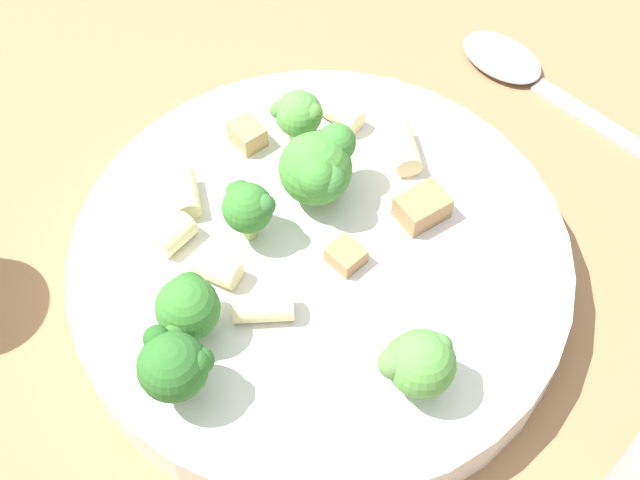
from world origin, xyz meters
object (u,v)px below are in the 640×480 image
(rigatoni_0, at_px, (338,111))
(chicken_chunk_1, at_px, (247,135))
(broccoli_floret_0, at_px, (299,116))
(broccoli_floret_4, at_px, (419,362))
(rigatoni_4, at_px, (175,235))
(chicken_chunk_0, at_px, (346,256))
(rigatoni_2, at_px, (263,308))
(broccoli_floret_5, at_px, (186,306))
(broccoli_floret_1, at_px, (175,366))
(rigatoni_5, at_px, (186,194))
(broccoli_floret_2, at_px, (322,168))
(rigatoni_3, at_px, (217,269))
(chicken_chunk_2, at_px, (422,207))
(pasta_bowl, at_px, (320,264))
(broccoli_floret_3, at_px, (248,206))
(rigatoni_1, at_px, (403,148))
(spoon, at_px, (531,76))

(rigatoni_0, distance_m, chicken_chunk_1, 0.05)
(broccoli_floret_0, xyz_separation_m, broccoli_floret_4, (0.05, -0.15, -0.00))
(rigatoni_0, relative_size, rigatoni_4, 1.41)
(chicken_chunk_0, bearing_deg, rigatoni_2, -145.74)
(broccoli_floret_5, bearing_deg, chicken_chunk_0, 23.38)
(chicken_chunk_1, bearing_deg, broccoli_floret_1, -102.76)
(broccoli_floret_4, height_order, rigatoni_5, broccoli_floret_4)
(broccoli_floret_2, relative_size, rigatoni_3, 1.84)
(rigatoni_2, height_order, rigatoni_3, same)
(chicken_chunk_2, bearing_deg, pasta_bowl, -160.78)
(broccoli_floret_3, distance_m, rigatoni_0, 0.09)
(broccoli_floret_0, xyz_separation_m, broccoli_floret_1, (-0.06, -0.15, 0.00))
(broccoli_floret_1, bearing_deg, rigatoni_1, 48.27)
(rigatoni_1, distance_m, rigatoni_2, 0.12)
(broccoli_floret_1, relative_size, rigatoni_1, 1.38)
(broccoli_floret_4, bearing_deg, broccoli_floret_5, 160.45)
(broccoli_floret_1, distance_m, broccoli_floret_5, 0.03)
(pasta_bowl, bearing_deg, chicken_chunk_2, 19.22)
(rigatoni_2, height_order, chicken_chunk_0, rigatoni_2)
(pasta_bowl, relative_size, rigatoni_1, 8.64)
(rigatoni_1, bearing_deg, chicken_chunk_0, -118.99)
(broccoli_floret_3, distance_m, rigatoni_4, 0.04)
(rigatoni_1, xyz_separation_m, chicken_chunk_2, (0.01, -0.04, -0.00))
(rigatoni_3, height_order, chicken_chunk_2, same)
(pasta_bowl, distance_m, chicken_chunk_2, 0.06)
(broccoli_floret_2, height_order, chicken_chunk_0, broccoli_floret_2)
(rigatoni_3, bearing_deg, spoon, 38.04)
(broccoli_floret_5, bearing_deg, broccoli_floret_2, 47.70)
(broccoli_floret_4, xyz_separation_m, chicken_chunk_1, (-0.07, 0.15, -0.02))
(rigatoni_4, xyz_separation_m, rigatoni_5, (0.01, 0.03, -0.00))
(broccoli_floret_5, xyz_separation_m, rigatoni_2, (0.04, 0.00, -0.01))
(spoon, bearing_deg, rigatoni_1, -139.06)
(rigatoni_4, relative_size, chicken_chunk_1, 1.17)
(chicken_chunk_0, relative_size, chicken_chunk_1, 0.92)
(spoon, bearing_deg, broccoli_floret_2, -142.82)
(rigatoni_1, height_order, rigatoni_5, rigatoni_1)
(broccoli_floret_1, xyz_separation_m, rigatoni_0, (0.08, 0.16, -0.02))
(chicken_chunk_0, xyz_separation_m, spoon, (0.13, 0.15, -0.03))
(rigatoni_1, bearing_deg, broccoli_floret_2, -151.77)
(broccoli_floret_1, xyz_separation_m, rigatoni_1, (0.12, 0.13, -0.02))
(broccoli_floret_5, distance_m, chicken_chunk_2, 0.13)
(broccoli_floret_3, xyz_separation_m, rigatoni_3, (-0.02, -0.03, -0.02))
(broccoli_floret_4, bearing_deg, rigatoni_0, 97.80)
(broccoli_floret_5, bearing_deg, rigatoni_3, 65.42)
(pasta_bowl, bearing_deg, rigatoni_1, 50.28)
(rigatoni_5, height_order, spoon, rigatoni_5)
(rigatoni_5, bearing_deg, rigatoni_2, -61.79)
(rigatoni_2, bearing_deg, rigatoni_3, 132.80)
(broccoli_floret_0, distance_m, rigatoni_4, 0.09)
(broccoli_floret_1, xyz_separation_m, chicken_chunk_0, (0.08, 0.07, -0.02))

